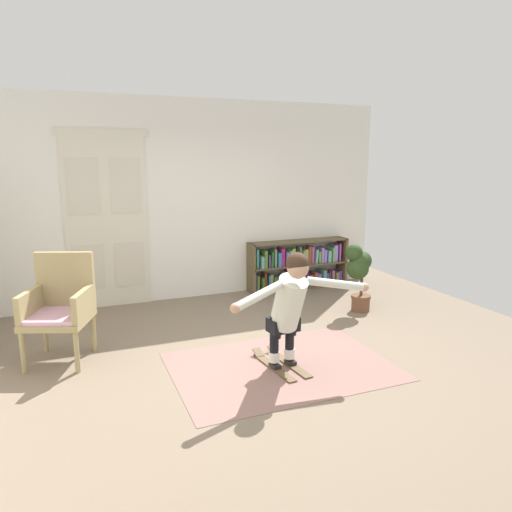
{
  "coord_description": "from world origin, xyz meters",
  "views": [
    {
      "loc": [
        -1.74,
        -4.21,
        2.06
      ],
      "look_at": [
        0.08,
        0.31,
        1.05
      ],
      "focal_mm": 33.14,
      "sensor_mm": 36.0,
      "label": 1
    }
  ],
  "objects": [
    {
      "name": "potted_plant",
      "position": [
        1.89,
        1.06,
        0.58
      ],
      "size": [
        0.39,
        0.33,
        0.93
      ],
      "color": "brown",
      "rests_on": "ground"
    },
    {
      "name": "double_door",
      "position": [
        -1.24,
        2.54,
        1.23
      ],
      "size": [
        1.22,
        0.05,
        2.45
      ],
      "color": "beige",
      "rests_on": "ground"
    },
    {
      "name": "back_wall",
      "position": [
        0.0,
        2.6,
        1.45
      ],
      "size": [
        6.0,
        0.1,
        2.9
      ],
      "primitive_type": "cube",
      "color": "silver",
      "rests_on": "ground"
    },
    {
      "name": "wicker_chair",
      "position": [
        -1.88,
        0.85,
        0.58
      ],
      "size": [
        0.77,
        0.77,
        1.1
      ],
      "color": "#9E8E5F",
      "rests_on": "ground"
    },
    {
      "name": "person_skier",
      "position": [
        0.17,
        -0.33,
        0.72
      ],
      "size": [
        1.48,
        0.63,
        1.14
      ],
      "color": "white",
      "rests_on": "skis_pair"
    },
    {
      "name": "bookshelf",
      "position": [
        1.62,
        2.39,
        0.34
      ],
      "size": [
        1.66,
        0.3,
        0.78
      ],
      "color": "brown",
      "rests_on": "ground"
    },
    {
      "name": "ground_plane",
      "position": [
        0.0,
        0.0,
        0.0
      ],
      "size": [
        7.2,
        7.2,
        0.0
      ],
      "primitive_type": "plane",
      "color": "#766553"
    },
    {
      "name": "skis_pair",
      "position": [
        0.15,
        -0.16,
        0.02
      ],
      "size": [
        0.35,
        0.78,
        0.07
      ],
      "color": "brown",
      "rests_on": "rug"
    },
    {
      "name": "rug",
      "position": [
        0.16,
        -0.19,
        0.0
      ],
      "size": [
        2.17,
        1.54,
        0.01
      ],
      "primitive_type": "cube",
      "color": "#8A655D",
      "rests_on": "ground"
    }
  ]
}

